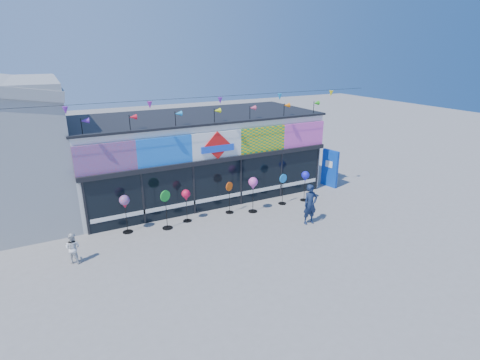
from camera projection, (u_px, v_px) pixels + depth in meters
ground at (253, 239)px, 14.97m from camera, size 80.00×80.00×0.00m
kite_shop at (198, 155)px, 19.28m from camera, size 16.00×5.70×5.31m
blue_sign at (330, 168)px, 20.47m from camera, size 0.34×1.03×2.04m
spinner_0 at (125, 203)px, 15.07m from camera, size 0.42×0.42×1.64m
spinner_1 at (166, 209)px, 15.55m from camera, size 0.46×0.43×1.71m
spinner_2 at (186, 196)px, 16.12m from camera, size 0.37×0.37×1.48m
spinner_3 at (229, 197)px, 17.11m from camera, size 0.40×0.38×1.50m
spinner_4 at (253, 184)px, 17.04m from camera, size 0.43×0.43×1.69m
spinner_5 at (283, 188)px, 18.11m from camera, size 0.43×0.39×1.53m
spinner_6 at (305, 177)px, 18.40m from camera, size 0.39×0.39×1.53m
adult_man at (310, 204)px, 16.01m from camera, size 0.67×0.46×1.77m
child at (73, 248)px, 13.13m from camera, size 0.63×0.58×1.13m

